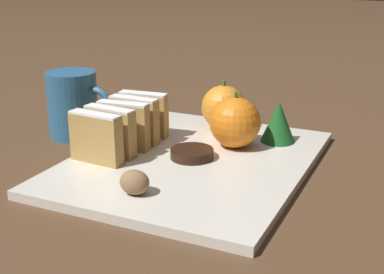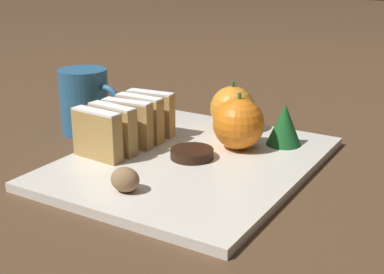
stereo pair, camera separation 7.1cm
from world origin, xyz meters
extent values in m
plane|color=#513823|center=(0.00, 0.00, 0.00)|extent=(6.00, 6.00, 0.00)
cube|color=silver|center=(0.00, 0.00, 0.01)|extent=(0.30, 0.38, 0.01)
cube|color=tan|center=(-0.11, -0.07, 0.04)|extent=(0.08, 0.02, 0.06)
cube|color=white|center=(-0.11, -0.07, 0.08)|extent=(0.07, 0.02, 0.00)
cube|color=tan|center=(-0.11, -0.04, 0.04)|extent=(0.08, 0.03, 0.06)
cube|color=white|center=(-0.11, -0.04, 0.08)|extent=(0.07, 0.02, 0.00)
cube|color=tan|center=(-0.10, -0.01, 0.04)|extent=(0.08, 0.03, 0.06)
cube|color=white|center=(-0.10, -0.01, 0.08)|extent=(0.07, 0.03, 0.00)
cube|color=tan|center=(-0.10, 0.02, 0.04)|extent=(0.07, 0.02, 0.06)
cube|color=white|center=(-0.10, 0.02, 0.08)|extent=(0.07, 0.02, 0.00)
cube|color=tan|center=(-0.11, 0.05, 0.04)|extent=(0.08, 0.03, 0.06)
cube|color=white|center=(-0.11, 0.05, 0.08)|extent=(0.07, 0.03, 0.00)
sphere|color=orange|center=(-0.01, 0.14, 0.05)|extent=(0.07, 0.07, 0.07)
cylinder|color=#38702D|center=(-0.01, 0.14, 0.08)|extent=(0.01, 0.01, 0.01)
sphere|color=orange|center=(0.04, 0.07, 0.05)|extent=(0.07, 0.07, 0.07)
cylinder|color=#38702D|center=(0.04, 0.07, 0.09)|extent=(0.01, 0.01, 0.01)
ellipsoid|color=#8E6B47|center=(-0.01, -0.13, 0.03)|extent=(0.04, 0.03, 0.03)
cylinder|color=black|center=(0.00, 0.00, 0.02)|extent=(0.06, 0.06, 0.01)
cone|color=#195623|center=(0.09, 0.12, 0.04)|extent=(0.05, 0.05, 0.06)
cylinder|color=#2D6693|center=(-0.22, 0.04, 0.05)|extent=(0.08, 0.08, 0.10)
torus|color=#2D6693|center=(-0.18, 0.04, 0.06)|extent=(0.06, 0.01, 0.06)
camera|label=1|loc=(0.28, -0.61, 0.27)|focal=50.00mm
camera|label=2|loc=(0.35, -0.58, 0.27)|focal=50.00mm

